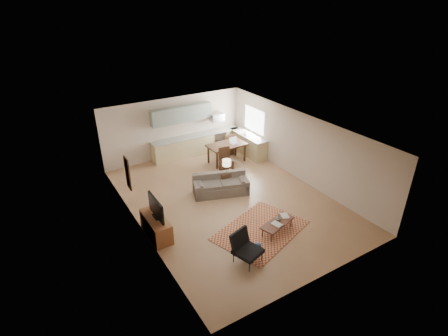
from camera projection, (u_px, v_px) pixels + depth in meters
room at (229, 166)px, 11.97m from camera, size 9.00×9.00×9.00m
kitchen_counter_back at (197, 144)px, 15.97m from camera, size 4.26×0.64×0.92m
kitchen_counter_right at (248, 144)px, 16.02m from camera, size 0.64×2.26×0.92m
kitchen_range at (217, 140)px, 16.49m from camera, size 0.62×0.62×0.90m
kitchen_microwave at (217, 117)px, 16.01m from camera, size 0.62×0.40×0.35m
upper_cabinets at (182, 114)px, 15.14m from camera, size 2.80×0.34×0.70m
window_right at (254, 120)px, 15.66m from camera, size 0.02×1.40×1.05m
wall_art_left at (128, 173)px, 11.07m from camera, size 0.06×0.42×1.10m
triptych at (172, 119)px, 15.15m from camera, size 1.70×0.04×0.50m
rug at (261, 230)px, 10.94m from camera, size 3.28×2.74×0.02m
sofa at (221, 185)px, 12.82m from camera, size 2.27×1.53×0.73m
coffee_table at (277, 227)px, 10.81m from camera, size 1.29×0.80×0.36m
book_a at (274, 226)px, 10.54m from camera, size 0.37×0.42×0.03m
book_b at (281, 216)px, 11.01m from camera, size 0.45×0.47×0.02m
vase at (278, 218)px, 10.78m from camera, size 0.25×0.25×0.19m
armchair at (248, 249)px, 9.49m from camera, size 0.97×0.97×0.89m
tv_credenza at (156, 226)px, 10.61m from camera, size 0.54×1.41×0.65m
tv at (156, 208)px, 10.34m from camera, size 0.11×1.08×0.65m
console_table at (227, 180)px, 13.23m from camera, size 0.59×0.42×0.65m
table_lamp at (227, 166)px, 12.96m from camera, size 0.33×0.33×0.52m
dining_table at (227, 153)px, 15.19m from camera, size 1.68×1.00×0.84m
dining_chair_near at (226, 160)px, 14.37m from camera, size 0.55×0.57×1.01m
dining_chair_far at (227, 144)px, 15.93m from camera, size 0.50×0.52×1.00m
laptop at (235, 141)px, 15.01m from camera, size 0.36×0.27×0.26m
soap_bottle at (246, 132)px, 15.78m from camera, size 0.09×0.09×0.19m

